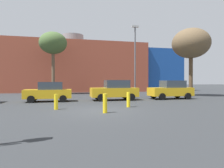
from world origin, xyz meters
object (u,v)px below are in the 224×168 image
parked_car_3 (171,90)px  bollard_yellow_0 (56,102)px  parked_car_1 (49,92)px  bare_tree_1 (191,44)px  parked_car_2 (115,90)px  street_lamp (135,57)px  bollard_yellow_2 (105,103)px  bare_tree_0 (53,44)px  bollard_yellow_1 (128,100)px

parked_car_3 → bollard_yellow_0: parked_car_3 is taller
parked_car_1 → parked_car_3: parked_car_3 is taller
bare_tree_1 → bollard_yellow_0: 18.52m
parked_car_2 → parked_car_3: size_ratio=1.02×
parked_car_3 → bare_tree_1: size_ratio=0.52×
bare_tree_1 → street_lamp: bare_tree_1 is taller
bollard_yellow_2 → parked_car_1: bearing=116.0°
parked_car_3 → bare_tree_0: bearing=-41.4°
parked_car_1 → bollard_yellow_2: size_ratio=3.72×
parked_car_2 → bollard_yellow_0: parked_car_2 is taller
bollard_yellow_0 → parked_car_2: bearing=45.9°
bare_tree_1 → street_lamp: (-7.32, -0.35, -1.84)m
bare_tree_1 → parked_car_2: bearing=-163.8°
bare_tree_0 → bare_tree_1: 18.28m
street_lamp → parked_car_3: bearing=-42.3°
bare_tree_1 → bollard_yellow_1: bare_tree_1 is taller
parked_car_1 → bare_tree_1: bearing=-169.6°
bare_tree_0 → street_lamp: 12.52m
bare_tree_0 → bollard_yellow_1: 18.23m
bollard_yellow_0 → bollard_yellow_1: (4.80, 0.07, 0.03)m
bare_tree_1 → street_lamp: 7.55m
parked_car_2 → bare_tree_0: size_ratio=0.50×
parked_car_2 → parked_car_1: bearing=0.0°
bollard_yellow_1 → bollard_yellow_2: bearing=-134.3°
bare_tree_1 → bollard_yellow_2: 17.41m
bollard_yellow_2 → street_lamp: size_ratio=0.13×
parked_car_1 → parked_car_2: (5.99, 0.00, 0.09)m
parked_car_1 → bollard_yellow_2: parked_car_1 is taller
bare_tree_1 → parked_car_3: bearing=-145.8°
parked_car_1 → bollard_yellow_0: size_ratio=4.13×
bare_tree_0 → bare_tree_1: size_ratio=1.06×
parked_car_3 → bollard_yellow_0: bearing=25.7°
bollard_yellow_2 → bollard_yellow_0: bearing=143.3°
bollard_yellow_0 → street_lamp: (8.14, 7.96, 4.05)m
parked_car_3 → bare_tree_0: 17.32m
parked_car_1 → bare_tree_0: size_ratio=0.46×
parked_car_3 → street_lamp: street_lamp is taller
bare_tree_1 → parked_car_1: bearing=-169.6°
parked_car_2 → bollard_yellow_1: 5.28m
bare_tree_1 → street_lamp: bearing=-177.3°
bare_tree_0 → street_lamp: bearing=-41.1°
street_lamp → parked_car_1: bearing=-163.6°
bare_tree_0 → bollard_yellow_1: bearing=-69.7°
parked_car_3 → bare_tree_0: bare_tree_0 is taller
bare_tree_0 → bare_tree_1: (16.56, -7.71, -0.72)m
parked_car_3 → bollard_yellow_2: bearing=41.5°
bare_tree_0 → street_lamp: bare_tree_0 is taller
parked_car_2 → street_lamp: street_lamp is taller
parked_car_2 → bollard_yellow_0: 7.41m
bare_tree_1 → bollard_yellow_2: (-12.73, -10.35, -5.83)m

